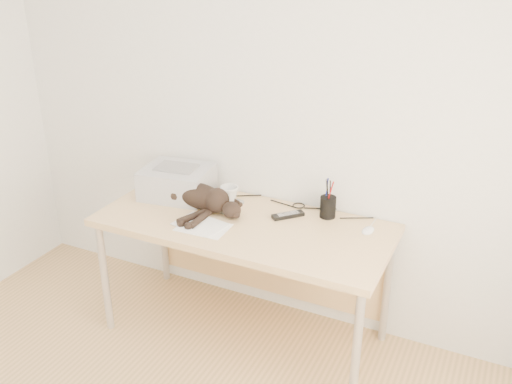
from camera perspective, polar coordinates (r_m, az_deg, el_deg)
The scene contains 11 objects.
wall_back at distance 3.19m, azimuth 1.56°, elevation 8.69°, with size 3.50×3.50×0.00m, color white.
desk at distance 3.22m, azimuth -0.58°, elevation -4.48°, with size 1.60×0.70×0.74m.
printer at distance 3.40m, azimuth -7.88°, elevation 1.04°, with size 0.43×0.38×0.18m.
papers at distance 3.05m, azimuth -5.44°, elevation -3.38°, with size 0.31×0.23×0.01m.
cat at distance 3.24m, azimuth -6.02°, elevation -0.47°, with size 0.68×0.36×0.16m.
mug at distance 3.29m, azimuth -2.70°, elevation -0.26°, with size 0.11×0.11×0.10m, color white.
pen_cup at distance 3.14m, azimuth 7.20°, elevation -1.46°, with size 0.09×0.09×0.22m.
remote_grey at distance 3.24m, azimuth -2.52°, elevation -1.46°, with size 0.05×0.18×0.02m, color gray.
remote_black at distance 3.14m, azimuth 3.22°, elevation -2.33°, with size 0.05×0.18×0.02m, color black.
mouse at distance 3.04m, azimuth 11.17°, elevation -3.62°, with size 0.06×0.10×0.03m, color white.
cable_tangle at distance 3.34m, azimuth 1.11°, elevation -0.72°, with size 1.36×0.07×0.01m, color black, non-canonical shape.
Camera 1 is at (1.25, -1.06, 2.15)m, focal length 40.00 mm.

